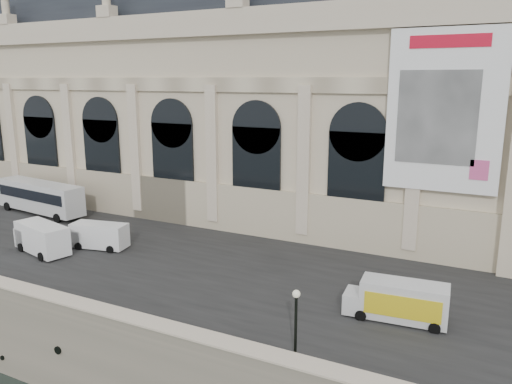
{
  "coord_description": "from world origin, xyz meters",
  "views": [
    {
      "loc": [
        27.75,
        -21.23,
        21.49
      ],
      "look_at": [
        5.89,
        22.0,
        10.55
      ],
      "focal_mm": 35.0,
      "sensor_mm": 36.0,
      "label": 1
    }
  ],
  "objects_px": {
    "bus_left": "(40,196)",
    "van_b": "(40,238)",
    "van_c": "(97,236)",
    "box_truck": "(398,301)",
    "lamp_right": "(296,327)"
  },
  "relations": [
    {
      "from": "bus_left",
      "to": "van_b",
      "type": "bearing_deg",
      "value": -40.47
    },
    {
      "from": "van_c",
      "to": "box_truck",
      "type": "relative_size",
      "value": 0.84
    },
    {
      "from": "bus_left",
      "to": "van_b",
      "type": "height_order",
      "value": "bus_left"
    },
    {
      "from": "van_b",
      "to": "van_c",
      "type": "distance_m",
      "value": 4.9
    },
    {
      "from": "box_truck",
      "to": "lamp_right",
      "type": "relative_size",
      "value": 1.55
    },
    {
      "from": "lamp_right",
      "to": "box_truck",
      "type": "bearing_deg",
      "value": 62.33
    },
    {
      "from": "bus_left",
      "to": "box_truck",
      "type": "relative_size",
      "value": 1.94
    },
    {
      "from": "bus_left",
      "to": "box_truck",
      "type": "distance_m",
      "value": 43.58
    },
    {
      "from": "bus_left",
      "to": "van_b",
      "type": "relative_size",
      "value": 2.0
    },
    {
      "from": "lamp_right",
      "to": "van_b",
      "type": "bearing_deg",
      "value": 167.02
    },
    {
      "from": "bus_left",
      "to": "lamp_right",
      "type": "xyz_separation_m",
      "value": [
        38.77,
        -15.8,
        0.03
      ]
    },
    {
      "from": "box_truck",
      "to": "lamp_right",
      "type": "xyz_separation_m",
      "value": [
        -4.05,
        -7.72,
        0.83
      ]
    },
    {
      "from": "van_b",
      "to": "box_truck",
      "type": "height_order",
      "value": "van_b"
    },
    {
      "from": "van_c",
      "to": "box_truck",
      "type": "bearing_deg",
      "value": -3.87
    },
    {
      "from": "van_b",
      "to": "van_c",
      "type": "relative_size",
      "value": 1.15
    }
  ]
}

